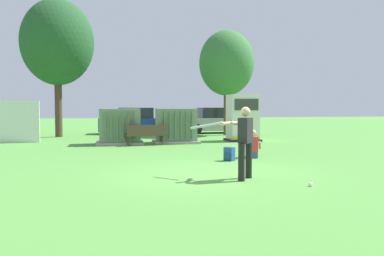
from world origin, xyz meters
name	(u,v)px	position (x,y,z in m)	size (l,w,h in m)	color
ground_plane	(206,174)	(0.00, 0.00, 0.00)	(96.00, 96.00, 0.00)	#51933D
transformer_west	(120,127)	(-2.05, 8.81, 0.79)	(2.10, 1.70, 1.62)	#9E9B93
transformer_mid_west	(176,126)	(0.57, 9.02, 0.79)	(2.10, 1.70, 1.62)	#9E9B93
generator_enclosure	(243,118)	(4.00, 9.49, 1.14)	(1.60, 1.40, 2.30)	#262626
park_bench	(146,133)	(-0.92, 7.92, 0.54)	(1.84, 0.75, 0.92)	#4C3828
batter	(243,139)	(0.70, -0.94, 0.98)	(1.40, 1.22, 1.74)	black
sports_ball	(310,184)	(1.88, -2.08, 0.04)	(0.09, 0.09, 0.09)	white
seated_spectator	(253,147)	(2.30, 2.99, 0.38)	(0.65, 0.79, 0.96)	#384C75
backpack	(229,154)	(1.29, 2.35, 0.21)	(0.37, 0.38, 0.44)	#264C8C
tree_left	(57,43)	(-5.32, 13.90, 5.24)	(3.99, 3.99, 7.63)	#4C3828
tree_center_left	(227,63)	(4.30, 13.62, 4.25)	(3.24, 3.24, 6.20)	brown
parked_car_leftmost	(134,122)	(-1.02, 15.71, 0.75)	(4.30, 2.12, 1.62)	navy
parked_car_left_of_center	(214,121)	(4.02, 15.53, 0.75)	(4.24, 1.99, 1.62)	#B2B2B7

